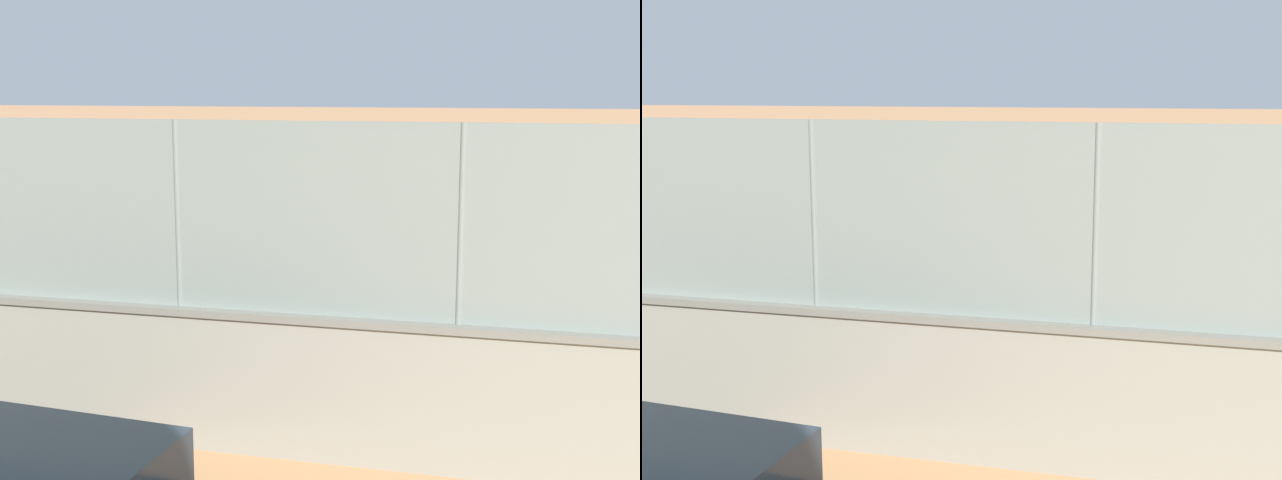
{
  "view_description": "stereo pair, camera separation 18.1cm",
  "coord_description": "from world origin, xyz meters",
  "views": [
    {
      "loc": [
        -6.37,
        22.65,
        4.15
      ],
      "look_at": [
        -2.96,
        8.07,
        1.42
      ],
      "focal_mm": 48.2,
      "sensor_mm": 36.0,
      "label": 1
    },
    {
      "loc": [
        -6.54,
        22.61,
        4.15
      ],
      "look_at": [
        -2.96,
        8.07,
        1.42
      ],
      "focal_mm": 48.2,
      "sensor_mm": 36.0,
      "label": 2
    }
  ],
  "objects": [
    {
      "name": "courtside_bench",
      "position": [
        -6.0,
        11.79,
        0.46
      ],
      "size": [
        1.61,
        0.4,
        0.87
      ],
      "color": "gray",
      "rests_on": "ground_plane"
    },
    {
      "name": "fence_panel_on_wall",
      "position": [
        -2.67,
        13.79,
        2.71
      ],
      "size": [
        25.12,
        0.43,
        2.1
      ],
      "color": "gray",
      "rests_on": "perimeter_wall"
    },
    {
      "name": "player_baseline_waiting",
      "position": [
        -2.64,
        2.16,
        0.89
      ],
      "size": [
        0.94,
        0.72,
        1.52
      ],
      "color": "#B2B2B2",
      "rests_on": "ground_plane"
    },
    {
      "name": "sports_ball",
      "position": [
        -4.64,
        7.47,
        1.4
      ],
      "size": [
        0.19,
        0.19,
        0.19
      ],
      "primitive_type": "sphere",
      "color": "#3399D8"
    },
    {
      "name": "perimeter_wall",
      "position": [
        -2.67,
        13.79,
        0.84
      ],
      "size": [
        25.56,
        0.72,
        1.66
      ],
      "color": "gray",
      "rests_on": "ground_plane"
    },
    {
      "name": "ground_plane",
      "position": [
        0.0,
        0.0,
        0.0
      ],
      "size": [
        260.0,
        260.0,
        0.0
      ],
      "primitive_type": "plane",
      "color": "tan"
    },
    {
      "name": "player_foreground_swinging",
      "position": [
        -3.52,
        6.14,
        1.0
      ],
      "size": [
        1.1,
        0.72,
        1.69
      ],
      "color": "#B2B2B2",
      "rests_on": "ground_plane"
    }
  ]
}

